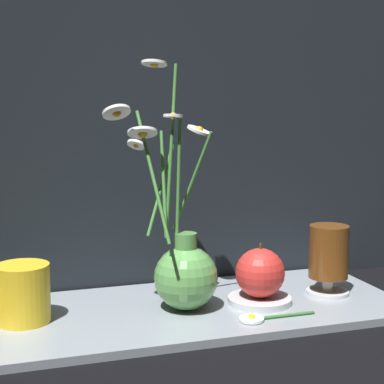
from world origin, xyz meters
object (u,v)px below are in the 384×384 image
at_px(vase_with_flowers, 184,267).
at_px(orange_fruit, 260,273).
at_px(yellow_mug, 21,293).
at_px(tea_glass, 329,255).

relative_size(vase_with_flowers, orange_fruit, 4.39).
bearing_deg(orange_fruit, vase_with_flowers, 174.98).
xyz_separation_m(yellow_mug, orange_fruit, (0.36, -0.03, 0.01)).
relative_size(yellow_mug, orange_fruit, 1.02).
bearing_deg(tea_glass, yellow_mug, 177.87).
distance_m(vase_with_flowers, tea_glass, 0.25).
height_order(yellow_mug, orange_fruit, orange_fruit).
bearing_deg(vase_with_flowers, yellow_mug, 175.83).
distance_m(yellow_mug, orange_fruit, 0.36).
distance_m(tea_glass, orange_fruit, 0.13).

